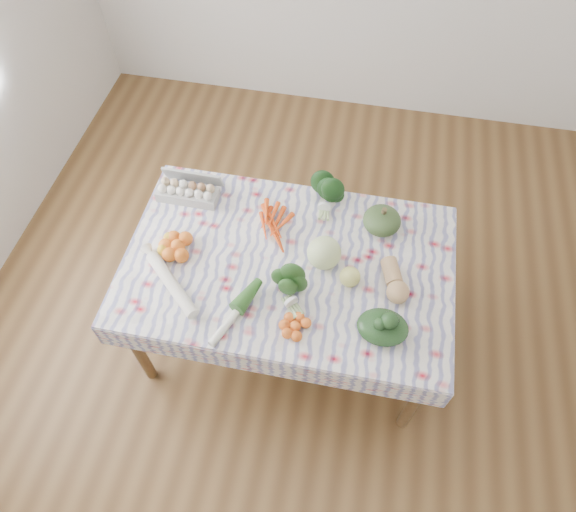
# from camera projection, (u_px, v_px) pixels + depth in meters

# --- Properties ---
(ground) EXTENTS (4.50, 4.50, 0.00)m
(ground) POSITION_uv_depth(u_px,v_px,m) (288.00, 330.00, 3.21)
(ground) COLOR brown
(ground) RESTS_ON ground
(dining_table) EXTENTS (1.60, 1.00, 0.75)m
(dining_table) POSITION_uv_depth(u_px,v_px,m) (288.00, 271.00, 2.66)
(dining_table) COLOR brown
(dining_table) RESTS_ON ground
(tablecloth) EXTENTS (1.66, 1.06, 0.01)m
(tablecloth) POSITION_uv_depth(u_px,v_px,m) (288.00, 263.00, 2.59)
(tablecloth) COLOR white
(tablecloth) RESTS_ON dining_table
(egg_carton) EXTENTS (0.33, 0.14, 0.09)m
(egg_carton) POSITION_uv_depth(u_px,v_px,m) (187.00, 193.00, 2.79)
(egg_carton) COLOR #ABABA6
(egg_carton) RESTS_ON tablecloth
(carrot_bunch) EXTENTS (0.24, 0.22, 0.04)m
(carrot_bunch) POSITION_uv_depth(u_px,v_px,m) (274.00, 226.00, 2.69)
(carrot_bunch) COLOR #F75216
(carrot_bunch) RESTS_ON tablecloth
(kale_bunch) EXTENTS (0.19, 0.17, 0.16)m
(kale_bunch) POSITION_uv_depth(u_px,v_px,m) (326.00, 195.00, 2.74)
(kale_bunch) COLOR #143612
(kale_bunch) RESTS_ON tablecloth
(kabocha_squash) EXTENTS (0.23, 0.23, 0.13)m
(kabocha_squash) POSITION_uv_depth(u_px,v_px,m) (382.00, 220.00, 2.66)
(kabocha_squash) COLOR #395329
(kabocha_squash) RESTS_ON tablecloth
(cabbage) EXTENTS (0.19, 0.19, 0.17)m
(cabbage) POSITION_uv_depth(u_px,v_px,m) (324.00, 253.00, 2.52)
(cabbage) COLOR #C6DA91
(cabbage) RESTS_ON tablecloth
(butternut_squash) EXTENTS (0.18, 0.26, 0.11)m
(butternut_squash) POSITION_uv_depth(u_px,v_px,m) (395.00, 280.00, 2.46)
(butternut_squash) COLOR tan
(butternut_squash) RESTS_ON tablecloth
(orange_cluster) EXTENTS (0.27, 0.27, 0.08)m
(orange_cluster) POSITION_uv_depth(u_px,v_px,m) (178.00, 246.00, 2.59)
(orange_cluster) COLOR orange
(orange_cluster) RESTS_ON tablecloth
(broccoli) EXTENTS (0.24, 0.24, 0.13)m
(broccoli) POSITION_uv_depth(u_px,v_px,m) (285.00, 291.00, 2.42)
(broccoli) COLOR #254F1C
(broccoli) RESTS_ON tablecloth
(mandarin_cluster) EXTENTS (0.23, 0.23, 0.05)m
(mandarin_cluster) POSITION_uv_depth(u_px,v_px,m) (295.00, 326.00, 2.36)
(mandarin_cluster) COLOR orange
(mandarin_cluster) RESTS_ON tablecloth
(grapefruit) EXTENTS (0.12, 0.12, 0.10)m
(grapefruit) POSITION_uv_depth(u_px,v_px,m) (350.00, 277.00, 2.48)
(grapefruit) COLOR #DDDF6F
(grapefruit) RESTS_ON tablecloth
(spinach_bag) EXTENTS (0.26, 0.22, 0.10)m
(spinach_bag) POSITION_uv_depth(u_px,v_px,m) (383.00, 327.00, 2.32)
(spinach_bag) COLOR #183416
(spinach_bag) RESTS_ON tablecloth
(daikon) EXTENTS (0.36, 0.34, 0.06)m
(daikon) POSITION_uv_depth(u_px,v_px,m) (172.00, 284.00, 2.48)
(daikon) COLOR white
(daikon) RESTS_ON tablecloth
(leek) EXTENTS (0.18, 0.37, 0.04)m
(leek) POSITION_uv_depth(u_px,v_px,m) (235.00, 313.00, 2.40)
(leek) COLOR white
(leek) RESTS_ON tablecloth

